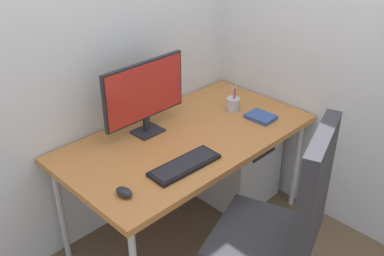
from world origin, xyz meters
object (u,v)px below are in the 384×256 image
(keyboard, at_px, (185,165))
(notebook, at_px, (261,117))
(monitor, at_px, (145,93))
(pen_holder, at_px, (233,104))
(mouse, at_px, (124,192))
(office_chair, at_px, (282,225))
(filing_cabinet, at_px, (237,158))

(keyboard, distance_m, notebook, 0.72)
(monitor, relative_size, pen_holder, 3.10)
(monitor, distance_m, mouse, 0.66)
(office_chair, height_order, notebook, office_chair)
(keyboard, bearing_deg, pen_holder, 20.11)
(filing_cabinet, relative_size, monitor, 1.12)
(pen_holder, bearing_deg, notebook, -79.84)
(keyboard, xyz_separation_m, notebook, (0.72, 0.05, 0.00))
(office_chair, bearing_deg, notebook, 45.29)
(mouse, height_order, notebook, mouse)
(mouse, distance_m, pen_holder, 1.08)
(filing_cabinet, bearing_deg, mouse, -169.23)
(mouse, xyz_separation_m, pen_holder, (1.06, 0.22, 0.02))
(keyboard, relative_size, mouse, 4.32)
(monitor, distance_m, keyboard, 0.50)
(office_chair, xyz_separation_m, pen_holder, (0.56, 0.80, 0.18))
(filing_cabinet, height_order, mouse, mouse)
(monitor, bearing_deg, filing_cabinet, -16.20)
(office_chair, bearing_deg, pen_holder, 55.22)
(office_chair, xyz_separation_m, filing_cabinet, (0.62, 0.79, -0.27))
(filing_cabinet, distance_m, pen_holder, 0.45)
(keyboard, bearing_deg, notebook, 3.76)
(filing_cabinet, relative_size, keyboard, 1.54)
(office_chair, distance_m, filing_cabinet, 1.04)
(filing_cabinet, height_order, keyboard, keyboard)
(monitor, bearing_deg, mouse, -139.93)
(monitor, height_order, notebook, monitor)
(monitor, distance_m, pen_holder, 0.64)
(office_chair, xyz_separation_m, mouse, (-0.50, 0.58, 0.15))
(monitor, height_order, keyboard, monitor)
(office_chair, height_order, mouse, office_chair)
(pen_holder, bearing_deg, office_chair, -124.78)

